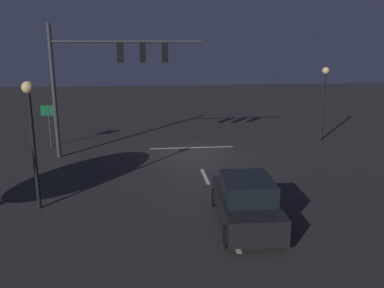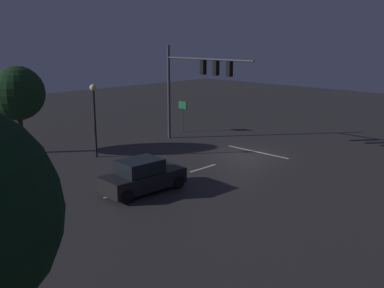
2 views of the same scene
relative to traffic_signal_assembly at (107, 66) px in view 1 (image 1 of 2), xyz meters
The scene contains 9 objects.
ground_plane 6.76m from the traffic_signal_assembly, behind, with size 80.00×80.00×0.00m, color #2D2B2B.
traffic_signal_assembly is the anchor object (origin of this frame).
lane_dash_far 7.96m from the traffic_signal_assembly, 137.81° to the left, with size 2.20×0.16×0.01m, color beige.
lane_dash_mid 12.24m from the traffic_signal_assembly, 114.47° to the left, with size 2.20×0.16×0.01m, color beige.
stop_bar 6.85m from the traffic_signal_assembly, 165.70° to the right, with size 5.00×0.16×0.01m, color beige.
car_approaching 11.52m from the traffic_signal_assembly, 119.42° to the left, with size 2.08×4.44×1.70m.
street_lamp_left_kerb 13.38m from the traffic_signal_assembly, behind, with size 0.44×0.44×4.65m.
street_lamp_right_kerb 7.63m from the traffic_signal_assembly, 74.02° to the left, with size 0.44×0.44×4.74m.
route_sign 5.38m from the traffic_signal_assembly, 32.00° to the right, with size 0.90×0.11×2.57m.
Camera 1 is at (2.57, 21.36, 5.93)m, focal length 37.01 mm.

